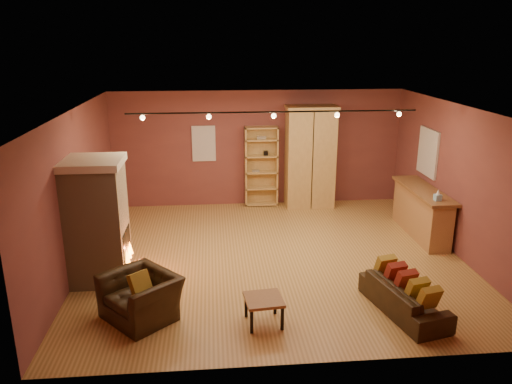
{
  "coord_description": "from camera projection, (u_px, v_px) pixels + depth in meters",
  "views": [
    {
      "loc": [
        -1.12,
        -8.6,
        3.98
      ],
      "look_at": [
        -0.32,
        0.2,
        1.24
      ],
      "focal_mm": 35.0,
      "sensor_mm": 36.0,
      "label": 1
    }
  ],
  "objects": [
    {
      "name": "fireplace",
      "position": [
        98.0,
        221.0,
        8.31
      ],
      "size": [
        1.01,
        0.98,
        2.12
      ],
      "color": "tan",
      "rests_on": "floor"
    },
    {
      "name": "right_window",
      "position": [
        428.0,
        152.0,
        10.6
      ],
      "size": [
        0.05,
        0.9,
        1.0
      ],
      "primitive_type": "cube",
      "color": "silver",
      "rests_on": "right_wall"
    },
    {
      "name": "armchair",
      "position": [
        140.0,
        290.0,
        7.3
      ],
      "size": [
        1.19,
        1.22,
        0.9
      ],
      "rotation": [
        0.0,
        0.0,
        -0.84
      ],
      "color": "black",
      "rests_on": "floor"
    },
    {
      "name": "floor",
      "position": [
        274.0,
        257.0,
        9.45
      ],
      "size": [
        7.0,
        7.0,
        0.0
      ],
      "primitive_type": "plane",
      "color": "olive",
      "rests_on": "ground"
    },
    {
      "name": "left_wall",
      "position": [
        76.0,
        192.0,
        8.74
      ],
      "size": [
        0.02,
        6.5,
        2.8
      ],
      "primitive_type": "cube",
      "color": "brown",
      "rests_on": "floor"
    },
    {
      "name": "ceiling",
      "position": [
        275.0,
        109.0,
        8.63
      ],
      "size": [
        7.0,
        7.0,
        0.0
      ],
      "primitive_type": "plane",
      "rotation": [
        3.14,
        0.0,
        0.0
      ],
      "color": "brown",
      "rests_on": "back_wall"
    },
    {
      "name": "back_window",
      "position": [
        204.0,
        144.0,
        11.96
      ],
      "size": [
        0.56,
        0.04,
        0.86
      ],
      "primitive_type": "cube",
      "color": "silver",
      "rests_on": "back_wall"
    },
    {
      "name": "loveseat",
      "position": [
        404.0,
        292.0,
        7.47
      ],
      "size": [
        0.83,
        1.67,
        0.7
      ],
      "rotation": [
        0.0,
        0.0,
        1.8
      ],
      "color": "black",
      "rests_on": "floor"
    },
    {
      "name": "bookcase",
      "position": [
        261.0,
        166.0,
        12.16
      ],
      "size": [
        0.8,
        0.31,
        1.96
      ],
      "color": "tan",
      "rests_on": "floor"
    },
    {
      "name": "coffee_table",
      "position": [
        264.0,
        302.0,
        7.17
      ],
      "size": [
        0.58,
        0.58,
        0.4
      ],
      "rotation": [
        0.0,
        0.0,
        0.11
      ],
      "color": "brown",
      "rests_on": "floor"
    },
    {
      "name": "armoire",
      "position": [
        310.0,
        157.0,
        11.99
      ],
      "size": [
        1.21,
        0.69,
        2.46
      ],
      "color": "tan",
      "rests_on": "floor"
    },
    {
      "name": "right_wall",
      "position": [
        459.0,
        182.0,
        9.34
      ],
      "size": [
        0.02,
        6.5,
        2.8
      ],
      "primitive_type": "cube",
      "color": "brown",
      "rests_on": "floor"
    },
    {
      "name": "track_rail",
      "position": [
        274.0,
        114.0,
        8.85
      ],
      "size": [
        5.2,
        0.09,
        0.13
      ],
      "color": "black",
      "rests_on": "ceiling"
    },
    {
      "name": "bar_counter",
      "position": [
        421.0,
        212.0,
        10.37
      ],
      "size": [
        0.57,
        2.11,
        1.01
      ],
      "color": "tan",
      "rests_on": "floor"
    },
    {
      "name": "tissue_box",
      "position": [
        438.0,
        196.0,
        9.48
      ],
      "size": [
        0.14,
        0.14,
        0.23
      ],
      "rotation": [
        0.0,
        0.0,
        0.07
      ],
      "color": "#8CC3E0",
      "rests_on": "bar_counter"
    },
    {
      "name": "back_wall",
      "position": [
        258.0,
        148.0,
        12.13
      ],
      "size": [
        7.0,
        0.02,
        2.8
      ],
      "primitive_type": "cube",
      "color": "brown",
      "rests_on": "floor"
    }
  ]
}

